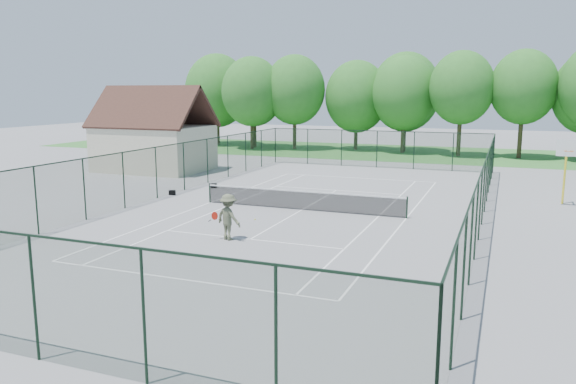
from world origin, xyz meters
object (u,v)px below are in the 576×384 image
(tennis_player, at_px, (228,217))
(tennis_net, at_px, (302,199))
(sports_bag_a, at_px, (172,193))
(basketball_goal, at_px, (567,159))

(tennis_player, bearing_deg, tennis_net, 83.04)
(tennis_net, height_order, tennis_player, tennis_player)
(tennis_net, height_order, sports_bag_a, tennis_net)
(basketball_goal, distance_m, tennis_player, 19.10)
(tennis_net, distance_m, tennis_player, 6.82)
(tennis_net, xyz_separation_m, tennis_player, (-0.83, -6.76, 0.40))
(basketball_goal, height_order, sports_bag_a, basketball_goal)
(tennis_net, relative_size, basketball_goal, 3.04)
(basketball_goal, xyz_separation_m, sports_bag_a, (-21.73, -5.14, -2.42))
(tennis_net, bearing_deg, tennis_player, -96.96)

